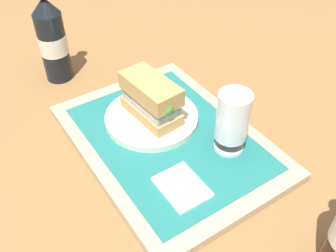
{
  "coord_description": "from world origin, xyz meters",
  "views": [
    {
      "loc": [
        0.45,
        -0.3,
        0.53
      ],
      "look_at": [
        0.0,
        0.0,
        0.05
      ],
      "focal_mm": 40.72,
      "sensor_mm": 36.0,
      "label": 1
    }
  ],
  "objects_px": {
    "beer_glass": "(232,121)",
    "second_bottle": "(52,39)",
    "sandwich": "(152,99)",
    "plate": "(151,118)"
  },
  "relations": [
    {
      "from": "beer_glass",
      "to": "second_bottle",
      "type": "relative_size",
      "value": 0.47
    },
    {
      "from": "sandwich",
      "to": "beer_glass",
      "type": "bearing_deg",
      "value": 23.78
    },
    {
      "from": "plate",
      "to": "second_bottle",
      "type": "distance_m",
      "value": 0.31
    },
    {
      "from": "sandwich",
      "to": "beer_glass",
      "type": "relative_size",
      "value": 1.09
    },
    {
      "from": "second_bottle",
      "to": "sandwich",
      "type": "bearing_deg",
      "value": 16.98
    },
    {
      "from": "sandwich",
      "to": "beer_glass",
      "type": "distance_m",
      "value": 0.17
    },
    {
      "from": "plate",
      "to": "beer_glass",
      "type": "height_order",
      "value": "beer_glass"
    },
    {
      "from": "sandwich",
      "to": "second_bottle",
      "type": "relative_size",
      "value": 0.51
    },
    {
      "from": "sandwich",
      "to": "second_bottle",
      "type": "xyz_separation_m",
      "value": [
        -0.29,
        -0.09,
        0.03
      ]
    },
    {
      "from": "plate",
      "to": "second_bottle",
      "type": "bearing_deg",
      "value": -162.89
    }
  ]
}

